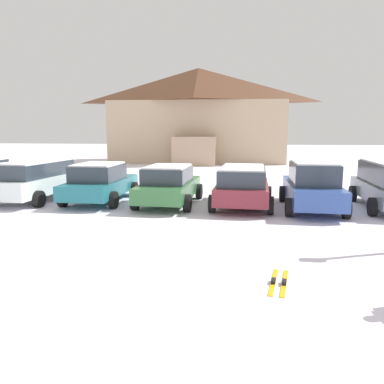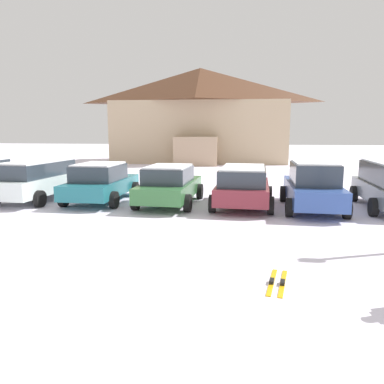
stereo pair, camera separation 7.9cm
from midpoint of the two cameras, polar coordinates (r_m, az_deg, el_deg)
The scene contains 7 objects.
ski_lodge at distance 35.99m, azimuth 0.90°, elevation 11.69°, with size 16.56×9.77×8.65m.
parked_white_suv at distance 16.88m, azimuth -22.69°, elevation 1.88°, with size 2.31×4.80×1.64m.
parked_teal_hatchback at distance 15.66m, azimuth -13.96°, elevation 1.48°, with size 2.22×4.33×1.58m.
parked_green_coupe at distance 14.63m, azimuth -3.67°, elevation 1.15°, with size 2.27×4.42×1.54m.
parked_maroon_van at distance 14.23m, azimuth 7.56°, elevation 1.08°, with size 2.34×4.09×1.54m.
parked_blue_hatchback at distance 14.29m, azimuth 17.66°, elevation 0.91°, with size 2.13×4.56×1.78m.
pair_of_skis at distance 7.44m, azimuth 12.79°, elevation -13.24°, with size 0.49×1.34×0.08m.
Camera 1 is at (1.04, -3.21, 2.83)m, focal length 35.00 mm.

